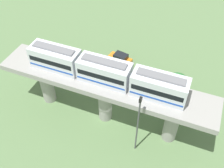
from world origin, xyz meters
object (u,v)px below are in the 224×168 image
Objects in this scene: signal_post at (138,123)px; train at (104,72)px; parked_car_orange at (120,59)px; tree_mid_lot at (177,84)px; parked_car_silver at (138,80)px.

train is at bearing -120.91° from signal_post.
tree_mid_lot reaches higher than parked_car_orange.
train is at bearing -53.76° from tree_mid_lot.
train is 7.45m from signal_post.
train is 11.95m from parked_car_silver.
parked_car_orange is at bearing -119.16° from tree_mid_lot.
parked_car_orange is at bearing -152.79° from signal_post.
train is at bearing 21.53° from parked_car_orange.
tree_mid_lot reaches higher than parked_car_silver.
parked_car_silver is at bearing -108.91° from tree_mid_lot.
parked_car_silver is 0.97× the size of parked_car_orange.
tree_mid_lot is 0.58× the size of signal_post.
train is 11.63m from tree_mid_lot.
signal_post is (15.73, 8.09, 4.79)m from parked_car_orange.
parked_car_silver and parked_car_orange have the same top height.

